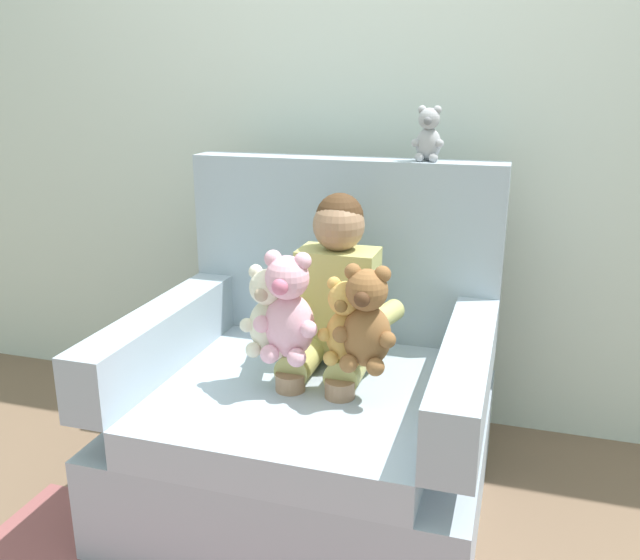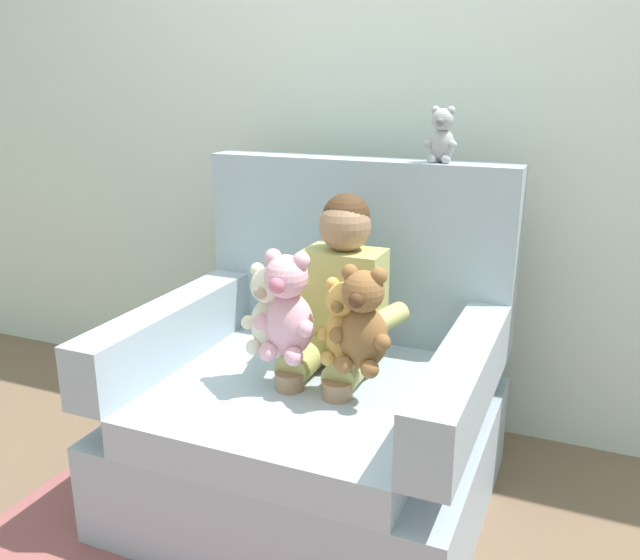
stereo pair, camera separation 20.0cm
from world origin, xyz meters
name	(u,v)px [view 2 (the right image)]	position (x,y,z in m)	size (l,w,h in m)	color
ground_plane	(312,498)	(0.00, 0.00, 0.00)	(8.00, 8.00, 0.00)	brown
back_wall	(391,103)	(0.00, 0.78, 1.30)	(6.00, 0.10, 2.60)	silver
armchair	(318,404)	(0.00, 0.06, 0.34)	(1.14, 1.01, 1.12)	#9EADBC
seated_child	(337,309)	(0.05, 0.09, 0.67)	(0.45, 0.39, 0.82)	tan
plush_pink	(287,309)	(-0.03, -0.11, 0.73)	(0.20, 0.16, 0.34)	#EAA8BC
plush_cream	(269,312)	(-0.10, -0.09, 0.70)	(0.17, 0.14, 0.28)	silver
plush_brown	(363,322)	(0.21, -0.10, 0.72)	(0.19, 0.15, 0.32)	brown
plush_honey	(343,324)	(0.14, -0.08, 0.69)	(0.16, 0.13, 0.27)	gold
plush_grey_on_backrest	(442,137)	(0.29, 0.43, 1.21)	(0.11, 0.09, 0.19)	#9E9EA3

